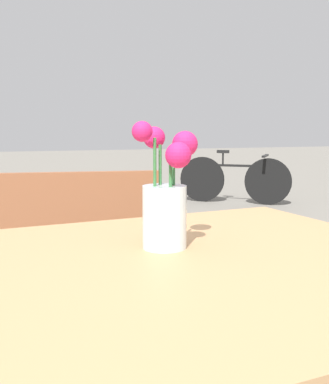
# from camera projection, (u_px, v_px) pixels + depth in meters

# --- Properties ---
(table_front) EXTENTS (1.05, 1.03, 0.75)m
(table_front) POSITION_uv_depth(u_px,v_px,m) (213.00, 299.00, 1.02)
(table_front) COLOR tan
(table_front) RESTS_ON ground_plane
(flower_vase) EXTENTS (0.16, 0.16, 0.28)m
(flower_vase) POSITION_uv_depth(u_px,v_px,m) (166.00, 203.00, 1.07)
(flower_vase) COLOR silver
(flower_vase) RESTS_ON table_front
(bicycle) EXTENTS (1.20, 0.96, 0.71)m
(bicycle) POSITION_uv_depth(u_px,v_px,m) (235.00, 179.00, 6.44)
(bicycle) COLOR black
(bicycle) RESTS_ON ground_plane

